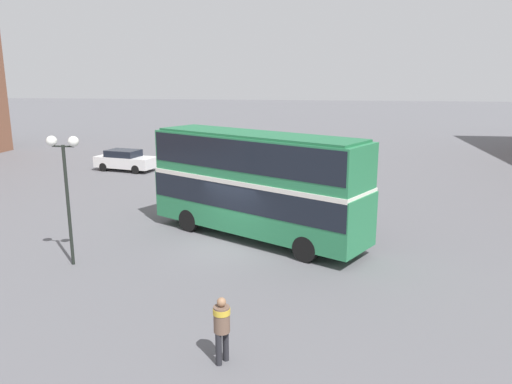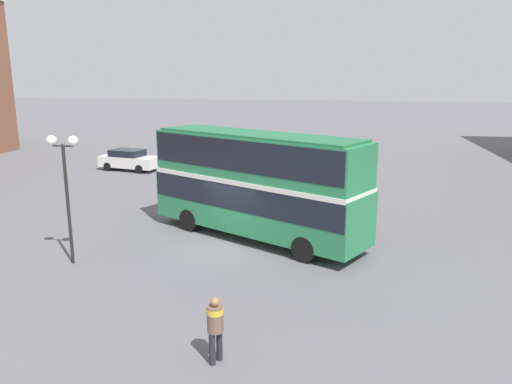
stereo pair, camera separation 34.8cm
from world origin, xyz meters
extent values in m
plane|color=#5B5B60|center=(0.00, 0.00, 0.00)|extent=(240.00, 240.00, 0.00)
cube|color=#287A4C|center=(1.05, 1.44, 1.53)|extent=(10.05, 7.12, 2.19)
cube|color=#287A4C|center=(1.05, 1.44, 3.58)|extent=(9.88, 6.98, 1.90)
cube|color=black|center=(1.05, 1.44, 2.03)|extent=(9.97, 7.10, 1.08)
cube|color=black|center=(1.05, 1.44, 3.81)|extent=(9.76, 6.93, 1.29)
cube|color=silver|center=(1.05, 1.44, 2.66)|extent=(9.97, 7.09, 0.20)
cube|color=#226841|center=(1.05, 1.44, 4.58)|extent=(9.40, 6.61, 0.10)
cylinder|color=black|center=(4.42, 0.81, 0.52)|extent=(1.05, 0.77, 1.03)
cylinder|color=black|center=(3.34, -1.11, 0.52)|extent=(1.05, 0.77, 1.03)
cylinder|color=black|center=(-1.06, 3.89, 0.52)|extent=(1.05, 0.77, 1.03)
cylinder|color=black|center=(-2.14, 1.97, 0.52)|extent=(1.05, 0.77, 1.03)
cylinder|color=#232328|center=(1.57, -8.46, 0.42)|extent=(0.16, 0.16, 0.85)
cylinder|color=#232328|center=(1.70, -8.23, 0.42)|extent=(0.16, 0.16, 0.85)
cylinder|color=brown|center=(1.64, -8.34, 1.18)|extent=(0.55, 0.55, 0.67)
cylinder|color=gold|center=(1.64, -8.34, 1.40)|extent=(0.59, 0.59, 0.15)
sphere|color=#936B4C|center=(1.64, -8.34, 1.64)|extent=(0.23, 0.23, 0.23)
cube|color=silver|center=(-10.86, 15.60, 0.67)|extent=(4.79, 2.73, 0.79)
cube|color=black|center=(-11.04, 15.64, 1.31)|extent=(2.64, 2.10, 0.49)
cylinder|color=black|center=(-9.32, 16.12, 0.32)|extent=(0.67, 0.35, 0.64)
cylinder|color=black|center=(-9.67, 14.50, 0.32)|extent=(0.67, 0.35, 0.64)
cylinder|color=black|center=(-12.06, 16.70, 0.32)|extent=(0.67, 0.35, 0.64)
cylinder|color=black|center=(-12.40, 15.09, 0.32)|extent=(0.67, 0.35, 0.64)
cylinder|color=black|center=(-5.37, -2.68, 2.28)|extent=(0.12, 0.12, 4.57)
cylinder|color=black|center=(-5.37, -2.68, 4.52)|extent=(0.84, 0.06, 0.06)
sphere|color=white|center=(-5.79, -2.68, 4.70)|extent=(0.39, 0.39, 0.39)
sphere|color=white|center=(-4.95, -2.68, 4.70)|extent=(0.39, 0.39, 0.39)
camera|label=1|loc=(4.10, -19.30, 7.06)|focal=35.00mm
camera|label=2|loc=(4.45, -19.25, 7.06)|focal=35.00mm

